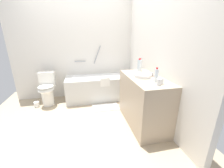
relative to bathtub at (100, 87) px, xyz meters
name	(u,v)px	position (x,y,z in m)	size (l,w,h in m)	color
ground_plane	(83,119)	(-0.49, -0.92, -0.31)	(3.70, 3.70, 0.00)	tan
wall_back_tiled	(78,48)	(-0.49, 0.38, 0.93)	(3.10, 0.10, 2.49)	silver
wall_right_mirror	(155,52)	(0.91, -0.92, 0.93)	(0.10, 2.89, 2.49)	silver
bathtub	(100,87)	(0.00, 0.00, 0.00)	(1.66, 0.66, 1.30)	silver
toilet	(47,89)	(-1.24, -0.07, 0.07)	(0.34, 0.52, 0.75)	white
vanity_counter	(143,101)	(0.59, -1.23, 0.13)	(0.54, 1.16, 0.87)	tan
sink_basin	(143,75)	(0.56, -1.21, 0.59)	(0.29, 0.29, 0.05)	white
sink_faucet	(152,75)	(0.74, -1.21, 0.59)	(0.11, 0.15, 0.06)	#A7A7AC
water_bottle_0	(139,66)	(0.62, -0.90, 0.68)	(0.07, 0.07, 0.26)	silver
water_bottle_1	(156,75)	(0.65, -1.48, 0.66)	(0.06, 0.06, 0.21)	silver
water_bottle_2	(140,65)	(0.68, -0.80, 0.68)	(0.07, 0.07, 0.25)	silver
drinking_glass_0	(161,81)	(0.67, -1.60, 0.60)	(0.06, 0.06, 0.08)	white
drinking_glass_1	(159,82)	(0.60, -1.65, 0.61)	(0.06, 0.06, 0.09)	white
soap_dish	(154,79)	(0.67, -1.39, 0.57)	(0.09, 0.06, 0.02)	white
bath_mat	(106,107)	(0.03, -0.53, -0.30)	(0.59, 0.33, 0.01)	white
toilet_paper_roll	(37,104)	(-1.49, -0.16, -0.25)	(0.11, 0.11, 0.12)	white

